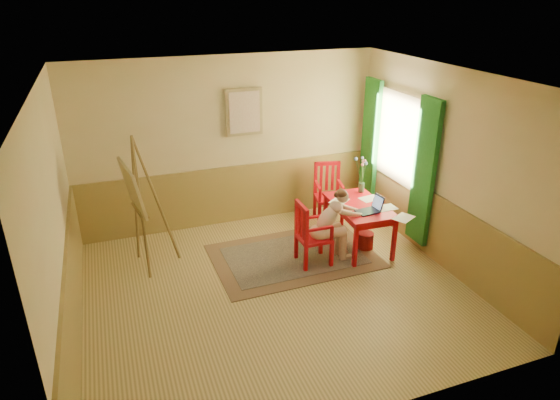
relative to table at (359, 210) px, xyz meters
name	(u,v)px	position (x,y,z in m)	size (l,w,h in m)	color
room	(276,194)	(-1.58, -0.69, 0.77)	(5.04, 4.54, 2.84)	tan
wainscot	(258,231)	(-1.58, 0.11, -0.13)	(5.00, 4.50, 1.00)	olive
window	(396,151)	(0.84, 0.41, 0.71)	(0.12, 2.01, 2.20)	white
wall_portrait	(244,112)	(-1.33, 1.52, 1.27)	(0.60, 0.05, 0.76)	tan
rug	(294,256)	(-1.04, 0.04, -0.62)	(2.42, 1.63, 0.02)	#8C7251
table	(359,210)	(0.00, 0.00, 0.00)	(0.77, 1.23, 0.72)	red
chair_left	(311,234)	(-0.89, -0.22, -0.14)	(0.45, 0.43, 0.97)	red
chair_back	(328,193)	(-0.02, 1.03, -0.13)	(0.54, 0.55, 1.01)	red
figure	(332,223)	(-0.57, -0.23, -0.01)	(0.82, 0.36, 1.12)	beige
laptop	(371,208)	(0.03, -0.28, 0.14)	(0.40, 0.26, 0.23)	#1E2338
papers	(374,206)	(0.17, -0.14, 0.09)	(0.97, 1.20, 0.00)	white
vase	(362,176)	(0.26, 0.44, 0.35)	(0.20, 0.29, 0.58)	#3F724C
wastebasket	(365,241)	(0.09, -0.11, -0.50)	(0.25, 0.25, 0.26)	maroon
easel	(136,193)	(-3.18, 0.52, 0.54)	(0.71, 0.88, 1.97)	olive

